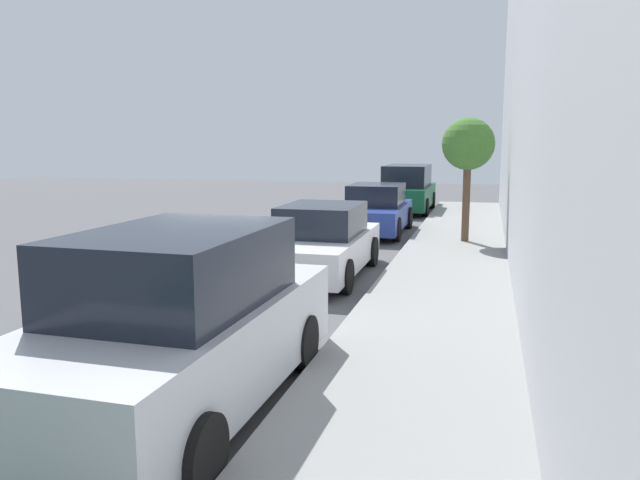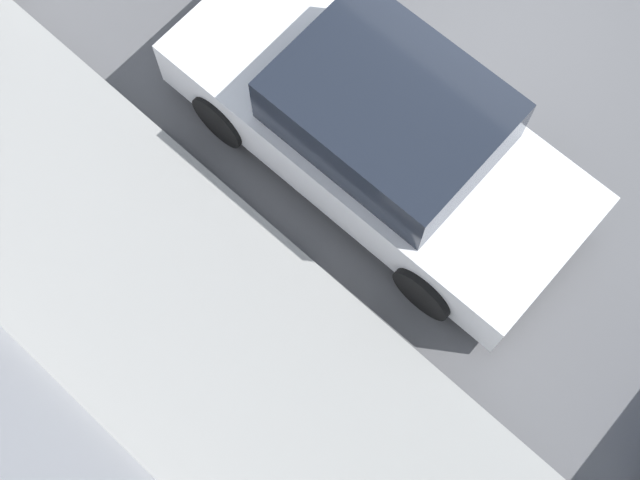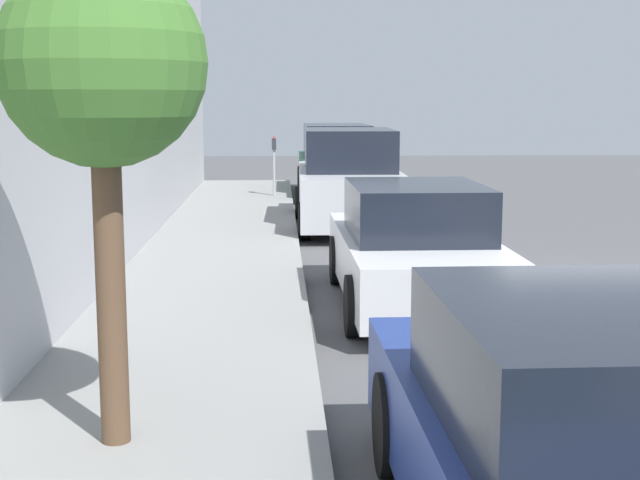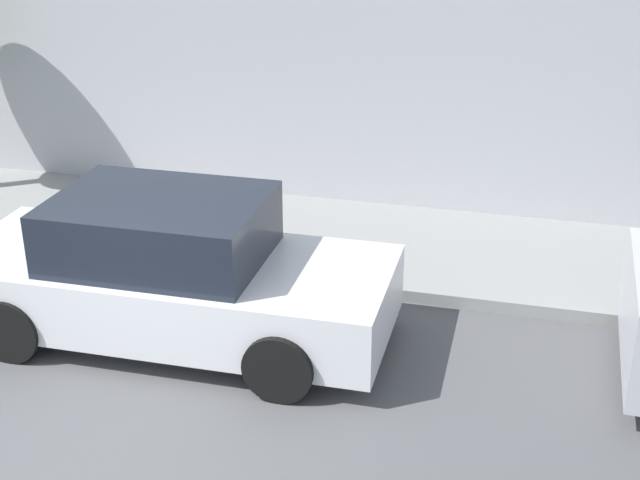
# 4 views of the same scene
# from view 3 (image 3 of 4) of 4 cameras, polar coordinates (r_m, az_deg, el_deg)

# --- Properties ---
(ground_plane) EXTENTS (60.00, 60.00, 0.00)m
(ground_plane) POSITION_cam_3_polar(r_m,az_deg,el_deg) (11.86, 16.34, -3.84)
(ground_plane) COLOR #515154
(sidewalk) EXTENTS (2.58, 32.00, 0.15)m
(sidewalk) POSITION_cam_3_polar(r_m,az_deg,el_deg) (11.24, -7.47, -3.85)
(sidewalk) COLOR gray
(sidewalk) RESTS_ON ground_plane
(parked_minivan_nearest) EXTENTS (2.02, 4.90, 1.90)m
(parked_minivan_nearest) POSITION_cam_3_polar(r_m,az_deg,el_deg) (24.00, 1.05, 5.07)
(parked_minivan_nearest) COLOR #14512D
(parked_minivan_nearest) RESTS_ON ground_plane
(parked_suv_second) EXTENTS (2.08, 4.84, 1.98)m
(parked_suv_second) POSITION_cam_3_polar(r_m,az_deg,el_deg) (17.82, 1.84, 3.74)
(parked_suv_second) COLOR #B7BABF
(parked_suv_second) RESTS_ON ground_plane
(parked_sedan_third) EXTENTS (1.92, 4.52, 1.54)m
(parked_sedan_third) POSITION_cam_3_polar(r_m,az_deg,el_deg) (11.08, 6.07, -0.60)
(parked_sedan_third) COLOR silver
(parked_sedan_third) RESTS_ON ground_plane
(parked_sedan_fourth) EXTENTS (1.92, 4.53, 1.54)m
(parked_sedan_fourth) POSITION_cam_3_polar(r_m,az_deg,el_deg) (5.01, 16.85, -12.88)
(parked_sedan_fourth) COLOR navy
(parked_sedan_fourth) RESTS_ON ground_plane
(parking_meter_near) EXTENTS (0.11, 0.15, 1.49)m
(parking_meter_near) POSITION_cam_3_polar(r_m,az_deg,el_deg) (22.56, -2.96, 5.17)
(parking_meter_near) COLOR #ADADB2
(parking_meter_near) RESTS_ON sidewalk
(street_tree) EXTENTS (1.41, 1.41, 3.35)m
(street_tree) POSITION_cam_3_polar(r_m,az_deg,el_deg) (6.22, -13.75, 10.51)
(street_tree) COLOR brown
(street_tree) RESTS_ON sidewalk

